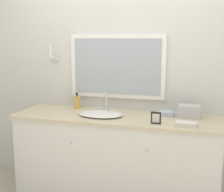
% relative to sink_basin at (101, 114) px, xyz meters
% --- Properties ---
extents(wall_back, '(8.00, 0.18, 2.55)m').
position_rel_sink_basin_xyz_m(wall_back, '(0.15, 0.36, 0.37)').
color(wall_back, silver).
rests_on(wall_back, ground_plane).
extents(vanity_counter, '(2.07, 0.62, 0.88)m').
position_rel_sink_basin_xyz_m(vanity_counter, '(0.15, 0.02, -0.46)').
color(vanity_counter, silver).
rests_on(vanity_counter, ground_plane).
extents(sink_basin, '(0.45, 0.37, 0.21)m').
position_rel_sink_basin_xyz_m(sink_basin, '(0.00, 0.00, 0.00)').
color(sink_basin, white).
rests_on(sink_basin, vanity_counter).
extents(soap_bottle, '(0.06, 0.06, 0.18)m').
position_rel_sink_basin_xyz_m(soap_bottle, '(-0.35, 0.22, 0.05)').
color(soap_bottle, gold).
rests_on(soap_bottle, vanity_counter).
extents(appliance_box, '(0.21, 0.14, 0.12)m').
position_rel_sink_basin_xyz_m(appliance_box, '(0.85, 0.17, 0.04)').
color(appliance_box, '#BCBCC1').
rests_on(appliance_box, vanity_counter).
extents(picture_frame, '(0.09, 0.01, 0.11)m').
position_rel_sink_basin_xyz_m(picture_frame, '(0.57, -0.16, 0.04)').
color(picture_frame, black).
rests_on(picture_frame, vanity_counter).
extents(hand_towel_near_sink, '(0.19, 0.11, 0.04)m').
position_rel_sink_basin_xyz_m(hand_towel_near_sink, '(0.84, -0.14, -0.00)').
color(hand_towel_near_sink, silver).
rests_on(hand_towel_near_sink, vanity_counter).
extents(hand_towel_far_corner, '(0.15, 0.13, 0.05)m').
position_rel_sink_basin_xyz_m(hand_towel_far_corner, '(0.63, 0.17, 0.00)').
color(hand_towel_far_corner, '#A8B7C6').
rests_on(hand_towel_far_corner, vanity_counter).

